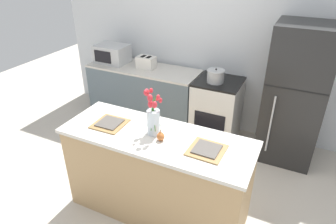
# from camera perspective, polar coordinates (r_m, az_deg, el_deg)

# --- Properties ---
(ground_plane) EXTENTS (10.00, 10.00, 0.00)m
(ground_plane) POSITION_cam_1_polar(r_m,az_deg,el_deg) (3.34, -1.97, -18.03)
(ground_plane) COLOR beige
(back_wall) EXTENTS (5.20, 0.08, 2.70)m
(back_wall) POSITION_cam_1_polar(r_m,az_deg,el_deg) (4.30, 10.54, 13.67)
(back_wall) COLOR silver
(back_wall) RESTS_ON ground_plane
(kitchen_island) EXTENTS (1.80, 0.66, 0.94)m
(kitchen_island) POSITION_cam_1_polar(r_m,az_deg,el_deg) (3.02, -2.12, -11.91)
(kitchen_island) COLOR tan
(kitchen_island) RESTS_ON ground_plane
(back_counter) EXTENTS (1.68, 0.60, 0.89)m
(back_counter) POSITION_cam_1_polar(r_m,az_deg,el_deg) (4.65, -4.51, 3.31)
(back_counter) COLOR slate
(back_counter) RESTS_ON ground_plane
(stove_range) EXTENTS (0.60, 0.61, 0.89)m
(stove_range) POSITION_cam_1_polar(r_m,az_deg,el_deg) (4.24, 9.21, 0.34)
(stove_range) COLOR silver
(stove_range) RESTS_ON ground_plane
(refrigerator) EXTENTS (0.68, 0.67, 1.73)m
(refrigerator) POSITION_cam_1_polar(r_m,az_deg,el_deg) (3.94, 22.97, 2.87)
(refrigerator) COLOR black
(refrigerator) RESTS_ON ground_plane
(flower_vase) EXTENTS (0.18, 0.18, 0.43)m
(flower_vase) POSITION_cam_1_polar(r_m,az_deg,el_deg) (2.68, -2.86, -1.00)
(flower_vase) COLOR silver
(flower_vase) RESTS_ON kitchen_island
(pear_figurine) EXTENTS (0.07, 0.07, 0.11)m
(pear_figurine) POSITION_cam_1_polar(r_m,az_deg,el_deg) (2.64, -1.42, -4.61)
(pear_figurine) COLOR #C66B33
(pear_figurine) RESTS_ON kitchen_island
(plate_setting_left) EXTENTS (0.30, 0.30, 0.02)m
(plate_setting_left) POSITION_cam_1_polar(r_m,az_deg,el_deg) (2.95, -11.01, -2.14)
(plate_setting_left) COLOR olive
(plate_setting_left) RESTS_ON kitchen_island
(plate_setting_right) EXTENTS (0.30, 0.30, 0.02)m
(plate_setting_right) POSITION_cam_1_polar(r_m,az_deg,el_deg) (2.55, 7.39, -7.13)
(plate_setting_right) COLOR olive
(plate_setting_right) RESTS_ON kitchen_island
(toaster) EXTENTS (0.28, 0.18, 0.17)m
(toaster) POSITION_cam_1_polar(r_m,az_deg,el_deg) (4.44, -4.17, 9.43)
(toaster) COLOR silver
(toaster) RESTS_ON back_counter
(cooking_pot) EXTENTS (0.23, 0.23, 0.19)m
(cooking_pot) POSITION_cam_1_polar(r_m,az_deg,el_deg) (3.98, 9.05, 6.77)
(cooking_pot) COLOR #B2B5B7
(cooking_pot) RESTS_ON stove_range
(microwave) EXTENTS (0.48, 0.37, 0.27)m
(microwave) POSITION_cam_1_polar(r_m,az_deg,el_deg) (4.72, -10.60, 10.85)
(microwave) COLOR #B7BABC
(microwave) RESTS_ON back_counter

